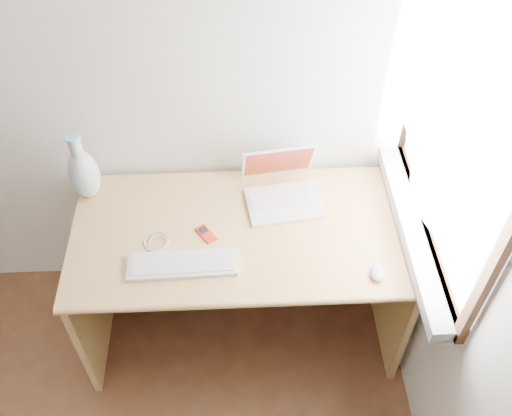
{
  "coord_description": "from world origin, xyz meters",
  "views": [
    {
      "loc": [
        1.01,
        -0.11,
        2.5
      ],
      "look_at": [
        1.08,
        1.35,
        0.89
      ],
      "focal_mm": 40.0,
      "sensor_mm": 36.0,
      "label": 1
    }
  ],
  "objects_px": {
    "laptop": "(284,189)",
    "vase": "(84,173)",
    "desk": "(241,246)",
    "external_keyboard": "(182,264)"
  },
  "relations": [
    {
      "from": "laptop",
      "to": "vase",
      "type": "height_order",
      "value": "vase"
    },
    {
      "from": "laptop",
      "to": "vase",
      "type": "bearing_deg",
      "value": 169.1
    },
    {
      "from": "vase",
      "to": "external_keyboard",
      "type": "bearing_deg",
      "value": -43.91
    },
    {
      "from": "laptop",
      "to": "desk",
      "type": "bearing_deg",
      "value": -160.71
    },
    {
      "from": "desk",
      "to": "external_keyboard",
      "type": "relative_size",
      "value": 3.27
    },
    {
      "from": "desk",
      "to": "laptop",
      "type": "xyz_separation_m",
      "value": [
        0.19,
        0.09,
        0.26
      ]
    },
    {
      "from": "external_keyboard",
      "to": "vase",
      "type": "bearing_deg",
      "value": 134.63
    },
    {
      "from": "laptop",
      "to": "external_keyboard",
      "type": "bearing_deg",
      "value": -147.73
    },
    {
      "from": "laptop",
      "to": "external_keyboard",
      "type": "relative_size",
      "value": 0.8
    },
    {
      "from": "external_keyboard",
      "to": "vase",
      "type": "height_order",
      "value": "vase"
    }
  ]
}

